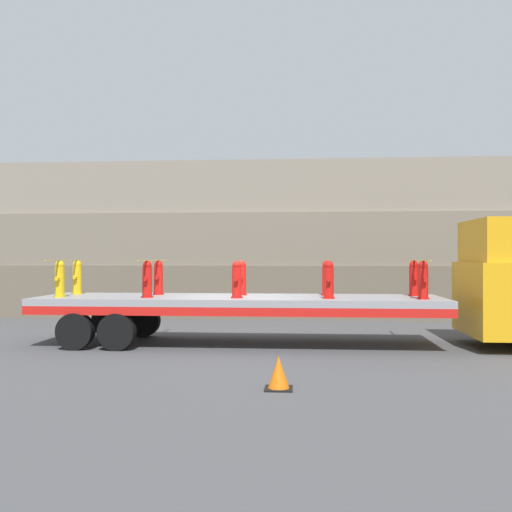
% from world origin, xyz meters
% --- Properties ---
extents(ground_plane, '(120.00, 120.00, 0.00)m').
position_xyz_m(ground_plane, '(0.00, 0.00, 0.00)').
color(ground_plane, '#474749').
extents(rock_cliff, '(60.00, 3.30, 5.52)m').
position_xyz_m(rock_cliff, '(0.00, 7.10, 2.76)').
color(rock_cliff, '#665B4C').
rests_on(rock_cliff, ground_plane).
extents(flatbed_trailer, '(9.81, 2.55, 1.17)m').
position_xyz_m(flatbed_trailer, '(-0.54, 0.00, 0.96)').
color(flatbed_trailer, gray).
rests_on(flatbed_trailer, ground_plane).
extents(fire_hydrant_yellow_near_0, '(0.29, 0.44, 0.88)m').
position_xyz_m(fire_hydrant_yellow_near_0, '(-4.31, -0.54, 1.60)').
color(fire_hydrant_yellow_near_0, gold).
rests_on(fire_hydrant_yellow_near_0, flatbed_trailer).
extents(fire_hydrant_yellow_far_0, '(0.29, 0.44, 0.88)m').
position_xyz_m(fire_hydrant_yellow_far_0, '(-4.31, 0.54, 1.60)').
color(fire_hydrant_yellow_far_0, gold).
rests_on(fire_hydrant_yellow_far_0, flatbed_trailer).
extents(fire_hydrant_red_near_1, '(0.29, 0.44, 0.88)m').
position_xyz_m(fire_hydrant_red_near_1, '(-2.15, -0.54, 1.60)').
color(fire_hydrant_red_near_1, red).
rests_on(fire_hydrant_red_near_1, flatbed_trailer).
extents(fire_hydrant_red_far_1, '(0.29, 0.44, 0.88)m').
position_xyz_m(fire_hydrant_red_far_1, '(-2.15, 0.54, 1.60)').
color(fire_hydrant_red_far_1, red).
rests_on(fire_hydrant_red_far_1, flatbed_trailer).
extents(fire_hydrant_red_near_2, '(0.29, 0.44, 0.88)m').
position_xyz_m(fire_hydrant_red_near_2, '(0.00, -0.54, 1.60)').
color(fire_hydrant_red_near_2, red).
rests_on(fire_hydrant_red_near_2, flatbed_trailer).
extents(fire_hydrant_red_far_2, '(0.29, 0.44, 0.88)m').
position_xyz_m(fire_hydrant_red_far_2, '(0.00, 0.54, 1.60)').
color(fire_hydrant_red_far_2, red).
rests_on(fire_hydrant_red_far_2, flatbed_trailer).
extents(fire_hydrant_red_near_3, '(0.29, 0.44, 0.88)m').
position_xyz_m(fire_hydrant_red_near_3, '(2.15, -0.54, 1.60)').
color(fire_hydrant_red_near_3, red).
rests_on(fire_hydrant_red_near_3, flatbed_trailer).
extents(fire_hydrant_red_far_3, '(0.29, 0.44, 0.88)m').
position_xyz_m(fire_hydrant_red_far_3, '(2.15, 0.54, 1.60)').
color(fire_hydrant_red_far_3, red).
rests_on(fire_hydrant_red_far_3, flatbed_trailer).
extents(fire_hydrant_red_near_4, '(0.29, 0.44, 0.88)m').
position_xyz_m(fire_hydrant_red_near_4, '(4.31, -0.54, 1.60)').
color(fire_hydrant_red_near_4, red).
rests_on(fire_hydrant_red_near_4, flatbed_trailer).
extents(fire_hydrant_red_far_4, '(0.29, 0.44, 0.88)m').
position_xyz_m(fire_hydrant_red_far_4, '(4.31, 0.54, 1.60)').
color(fire_hydrant_red_far_4, red).
rests_on(fire_hydrant_red_far_4, flatbed_trailer).
extents(cargo_strap_rear, '(0.05, 2.65, 0.01)m').
position_xyz_m(cargo_strap_rear, '(-4.31, 0.00, 2.06)').
color(cargo_strap_rear, yellow).
rests_on(cargo_strap_rear, fire_hydrant_yellow_near_0).
extents(cargo_strap_middle, '(0.05, 2.65, 0.01)m').
position_xyz_m(cargo_strap_middle, '(-2.15, 0.00, 2.06)').
color(cargo_strap_middle, yellow).
rests_on(cargo_strap_middle, fire_hydrant_red_near_1).
extents(cargo_strap_front, '(0.05, 2.65, 0.01)m').
position_xyz_m(cargo_strap_front, '(4.31, 0.00, 2.06)').
color(cargo_strap_front, yellow).
rests_on(cargo_strap_front, fire_hydrant_red_near_4).
extents(traffic_cone, '(0.45, 0.45, 0.53)m').
position_xyz_m(traffic_cone, '(1.15, -4.70, 0.26)').
color(traffic_cone, black).
rests_on(traffic_cone, ground_plane).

